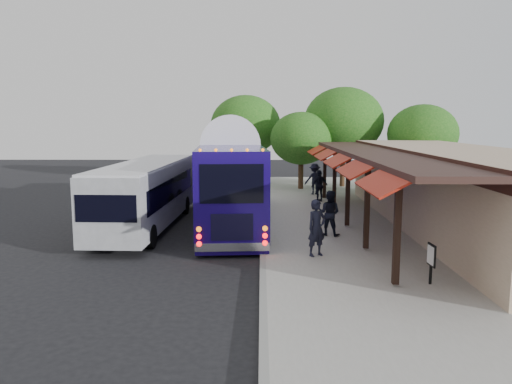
% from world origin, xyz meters
% --- Properties ---
extents(ground, '(90.00, 90.00, 0.00)m').
position_xyz_m(ground, '(0.00, 0.00, 0.00)').
color(ground, black).
rests_on(ground, ground).
extents(sidewalk, '(10.00, 40.00, 0.15)m').
position_xyz_m(sidewalk, '(5.00, 4.00, 0.07)').
color(sidewalk, '#9E9B93').
rests_on(sidewalk, ground).
extents(curb, '(0.20, 40.00, 0.16)m').
position_xyz_m(curb, '(0.05, 4.00, 0.07)').
color(curb, gray).
rests_on(curb, ground).
extents(station_shelter, '(8.15, 20.00, 3.60)m').
position_xyz_m(station_shelter, '(8.38, 4.00, 1.85)').
color(station_shelter, tan).
rests_on(station_shelter, ground).
extents(coach_bus, '(3.53, 12.71, 4.03)m').
position_xyz_m(coach_bus, '(-1.45, 5.49, 2.16)').
color(coach_bus, '#17085D').
rests_on(coach_bus, ground).
extents(city_bus, '(2.75, 11.04, 2.95)m').
position_xyz_m(city_bus, '(-5.15, 4.62, 1.63)').
color(city_bus, gray).
rests_on(city_bus, ground).
extents(ped_a, '(0.85, 0.76, 1.96)m').
position_xyz_m(ped_a, '(1.91, -0.76, 1.13)').
color(ped_a, black).
rests_on(ped_a, sidewalk).
extents(ped_b, '(1.11, 1.02, 1.85)m').
position_xyz_m(ped_b, '(2.77, 2.39, 1.08)').
color(ped_b, black).
rests_on(ped_b, sidewalk).
extents(ped_c, '(1.17, 0.90, 1.85)m').
position_xyz_m(ped_c, '(3.38, 11.10, 1.07)').
color(ped_c, black).
rests_on(ped_c, sidewalk).
extents(ped_d, '(1.39, 0.95, 1.97)m').
position_xyz_m(ped_d, '(3.40, 14.00, 1.14)').
color(ped_d, black).
rests_on(ped_d, sidewalk).
extents(sign_board, '(0.09, 0.54, 1.17)m').
position_xyz_m(sign_board, '(4.84, -3.79, 0.94)').
color(sign_board, black).
rests_on(sign_board, sidewalk).
extents(tree_left, '(4.24, 4.24, 5.43)m').
position_xyz_m(tree_left, '(2.73, 16.75, 3.62)').
color(tree_left, '#382314').
rests_on(tree_left, ground).
extents(tree_mid, '(5.61, 5.61, 7.19)m').
position_xyz_m(tree_mid, '(5.83, 18.11, 4.79)').
color(tree_mid, '#382314').
rests_on(tree_mid, ground).
extents(tree_right, '(4.62, 4.62, 5.91)m').
position_xyz_m(tree_right, '(10.74, 15.87, 3.94)').
color(tree_right, '#382314').
rests_on(tree_right, ground).
extents(tree_far, '(5.27, 5.27, 6.74)m').
position_xyz_m(tree_far, '(-1.19, 20.20, 4.50)').
color(tree_far, '#382314').
rests_on(tree_far, ground).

